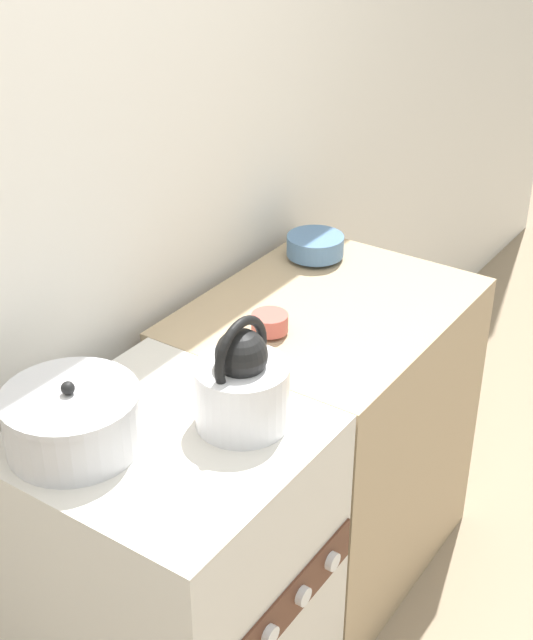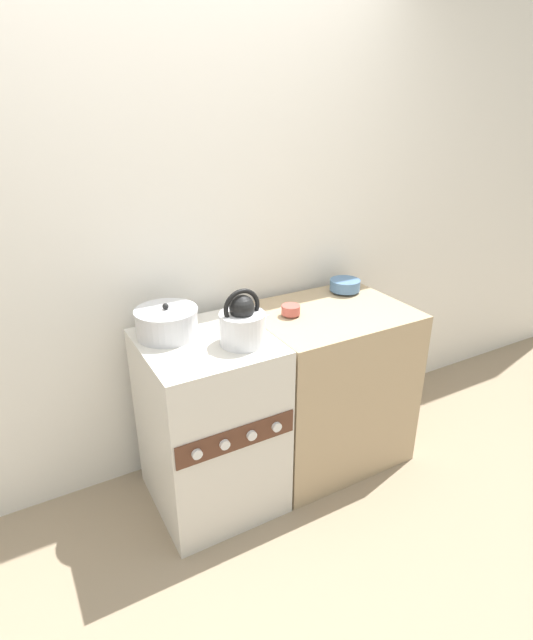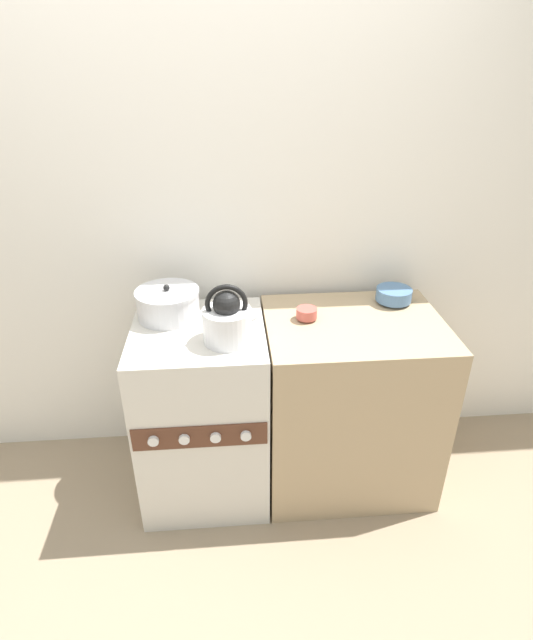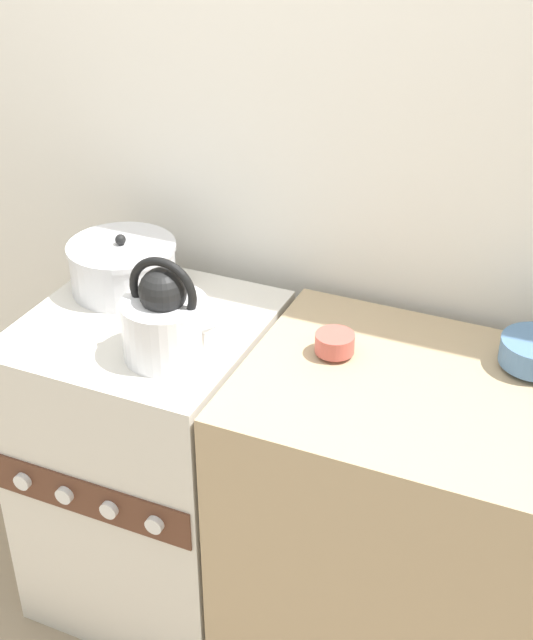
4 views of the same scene
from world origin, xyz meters
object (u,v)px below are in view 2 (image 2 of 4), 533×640
stove (210,423)px  small_ceramic_bowl (291,310)px  cooking_pot (167,322)px  enamel_bowl (345,285)px  kettle (243,323)px

stove → small_ceramic_bowl: size_ratio=9.50×
cooking_pot → enamel_bowl: 1.05m
cooking_pot → enamel_bowl: (1.04, 0.07, -0.03)m
cooking_pot → small_ceramic_bowl: 0.61m
cooking_pot → small_ceramic_bowl: bearing=-6.3°
kettle → small_ceramic_bowl: 0.39m
stove → enamel_bowl: 1.05m
enamel_bowl → small_ceramic_bowl: 0.46m
kettle → enamel_bowl: size_ratio=1.52×
stove → kettle: size_ratio=3.49×
cooking_pot → stove: bearing=-45.3°
small_ceramic_bowl → stove: bearing=-172.6°
kettle → enamel_bowl: kettle is taller
kettle → cooking_pot: size_ratio=0.90×
cooking_pot → small_ceramic_bowl: (0.61, -0.07, -0.04)m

